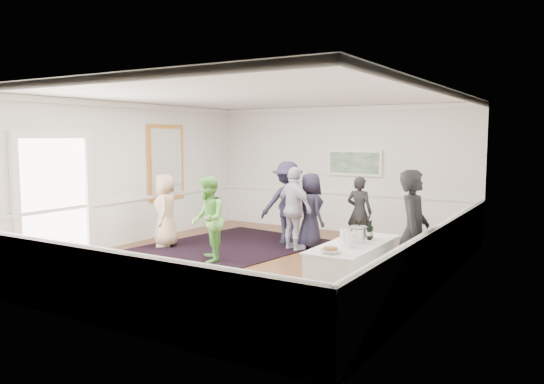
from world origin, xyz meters
The scene contains 23 objects.
floor centered at (0.00, 0.00, 0.00)m, with size 8.00×8.00×0.00m, color brown.
ceiling centered at (0.00, 0.00, 3.20)m, with size 7.00×8.00×0.02m, color white.
wall_left centered at (-3.50, 0.00, 1.60)m, with size 0.02×8.00×3.20m, color white.
wall_right centered at (3.50, 0.00, 1.60)m, with size 0.02×8.00×3.20m, color white.
wall_back centered at (0.00, 4.00, 1.60)m, with size 7.00×0.02×3.20m, color white.
wall_front centered at (0.00, -4.00, 1.60)m, with size 7.00×0.02×3.20m, color white.
wainscoting centered at (0.00, 0.00, 0.50)m, with size 7.00×8.00×1.00m, color white, non-canonical shape.
mirror centered at (-3.45, 1.30, 1.80)m, with size 0.05×1.25×1.85m.
doorway centered at (-3.45, -1.90, 1.42)m, with size 0.10×1.78×2.56m.
landscape_painting centered at (0.40, 3.95, 1.78)m, with size 1.44×0.06×0.66m.
area_rug centered at (-1.28, 0.92, 0.01)m, with size 3.05×4.00×0.02m, color black.
serving_table centered at (2.49, -1.11, 0.42)m, with size 0.78×2.05×0.83m.
bartender centered at (3.20, -0.47, 0.97)m, with size 0.70×0.46×1.93m, color black.
guest_tan centered at (-2.52, 0.22, 0.81)m, with size 0.79×0.52×1.62m, color tan.
guest_green centered at (-0.82, -0.44, 0.84)m, with size 0.81×0.63×1.67m, color #5DB046.
guest_lilac centered at (0.10, 1.38, 0.90)m, with size 1.05×0.44×1.79m, color #B2ADC1.
guest_dark_a centered at (-0.35, 1.87, 0.94)m, with size 1.21×0.70×1.87m, color black.
guest_dark_b centered at (1.18, 2.36, 0.78)m, with size 0.57×0.38×1.57m, color black.
guest_navy centered at (0.31, 1.72, 0.82)m, with size 0.81×0.52×1.65m, color black.
wine_bottles centered at (2.49, -0.65, 0.98)m, with size 0.27×0.24×0.31m.
juice_pitchers centered at (2.45, -1.30, 0.95)m, with size 0.32×0.34×0.24m.
ice_bucket centered at (2.51, -1.00, 0.94)m, with size 0.26×0.26×0.24m, color silver.
nut_bowl centered at (2.46, -1.90, 0.87)m, with size 0.28×0.28×0.08m.
Camera 1 is at (5.49, -8.48, 2.44)m, focal length 35.00 mm.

